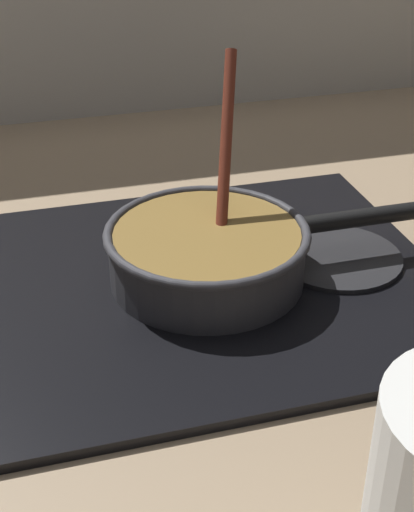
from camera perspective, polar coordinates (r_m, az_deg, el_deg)
The scene contains 5 objects.
ground at distance 0.80m, azimuth 3.95°, elevation -9.21°, with size 2.40×1.60×0.04m, color #9E8466.
hob_plate at distance 0.90m, azimuth -0.00°, elevation -2.06°, with size 0.56×0.48×0.01m, color black.
burner_ring at distance 0.90m, azimuth -0.00°, elevation -1.52°, with size 0.19×0.19×0.01m, color #592D0C.
spare_burner at distance 0.95m, azimuth 9.90°, elevation -0.10°, with size 0.16×0.16×0.01m, color #262628.
cooking_pan at distance 0.88m, azimuth 0.16°, elevation 0.35°, with size 0.40×0.24×0.24m.
Camera 1 is at (-0.22, -0.58, 0.49)m, focal length 52.58 mm.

